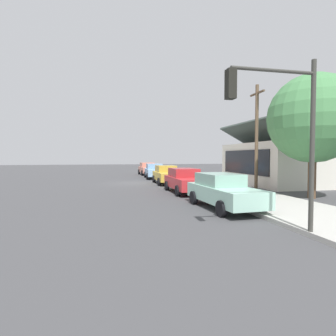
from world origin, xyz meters
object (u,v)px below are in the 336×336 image
at_px(car_seafoam, 223,191).
at_px(fire_hydrant_red, 175,176).
at_px(car_coral, 148,169).
at_px(car_skyblue, 154,171).
at_px(utility_pole_wooden, 257,135).
at_px(car_cherry, 185,180).
at_px(shade_tree, 313,119).
at_px(traffic_light_main, 280,118).
at_px(car_mustard, 166,174).

bearing_deg(car_seafoam, fire_hydrant_red, 171.52).
bearing_deg(car_seafoam, car_coral, 176.82).
bearing_deg(car_seafoam, car_skyblue, 177.18).
height_order(utility_pole_wooden, fire_hydrant_red, utility_pole_wooden).
relative_size(car_cherry, car_seafoam, 0.98).
xyz_separation_m(car_skyblue, shade_tree, (16.24, 6.35, 3.71)).
height_order(car_coral, traffic_light_main, traffic_light_main).
bearing_deg(car_coral, shade_tree, 13.94).
distance_m(car_seafoam, utility_pole_wooden, 8.78).
bearing_deg(traffic_light_main, shade_tree, 134.84).
height_order(car_seafoam, fire_hydrant_red, car_seafoam).
xyz_separation_m(car_skyblue, utility_pole_wooden, (11.73, 5.46, 3.11)).
distance_m(car_seafoam, shade_tree, 7.43).
relative_size(utility_pole_wooden, fire_hydrant_red, 10.56).
xyz_separation_m(shade_tree, traffic_light_main, (6.51, -6.55, -1.04)).
height_order(traffic_light_main, utility_pole_wooden, utility_pole_wooden).
height_order(car_cherry, fire_hydrant_red, car_cherry).
xyz_separation_m(car_mustard, shade_tree, (10.08, 6.32, 3.71)).
bearing_deg(car_seafoam, traffic_light_main, -7.53).
height_order(car_mustard, utility_pole_wooden, utility_pole_wooden).
relative_size(car_skyblue, utility_pole_wooden, 0.65).
bearing_deg(fire_hydrant_red, car_coral, -171.90).
height_order(car_skyblue, traffic_light_main, traffic_light_main).
xyz_separation_m(car_coral, utility_pole_wooden, (17.67, 5.36, 3.11)).
bearing_deg(car_seafoam, car_cherry, 178.18).
bearing_deg(car_skyblue, car_seafoam, 3.76).
distance_m(car_mustard, car_cherry, 6.04).
relative_size(car_skyblue, car_seafoam, 0.98).
relative_size(car_cherry, utility_pole_wooden, 0.65).
xyz_separation_m(shade_tree, fire_hydrant_red, (-12.65, -4.89, -4.03)).
bearing_deg(car_skyblue, car_mustard, 3.50).
bearing_deg(car_mustard, traffic_light_main, 0.19).
distance_m(car_seafoam, traffic_light_main, 5.46).
distance_m(car_coral, utility_pole_wooden, 18.72).
height_order(car_skyblue, car_seafoam, same).
distance_m(car_cherry, fire_hydrant_red, 8.73).
distance_m(car_skyblue, car_cherry, 12.20).
relative_size(shade_tree, fire_hydrant_red, 9.92).
height_order(car_coral, car_cherry, same).
bearing_deg(shade_tree, traffic_light_main, -45.16).
height_order(car_skyblue, car_mustard, same).
xyz_separation_m(car_cherry, car_seafoam, (5.80, 0.15, -0.00)).
distance_m(car_coral, car_mustard, 12.10).
xyz_separation_m(car_mustard, traffic_light_main, (16.59, -0.23, 2.68)).
relative_size(shade_tree, traffic_light_main, 1.35).
xyz_separation_m(car_coral, shade_tree, (22.17, 6.24, 3.71)).
xyz_separation_m(car_skyblue, car_seafoam, (18.00, 0.15, 0.00)).
bearing_deg(traffic_light_main, fire_hydrant_red, 175.05).
relative_size(car_skyblue, fire_hydrant_red, 6.91).
bearing_deg(car_cherry, car_skyblue, 179.73).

